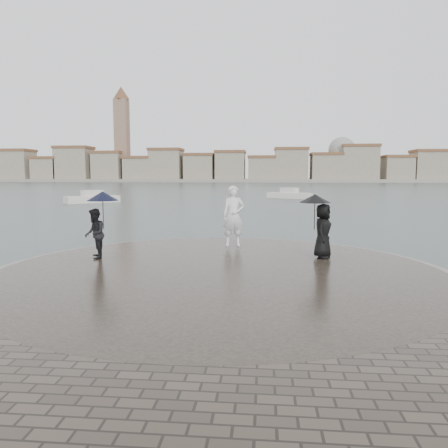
# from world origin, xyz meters

# --- Properties ---
(ground) EXTENTS (400.00, 400.00, 0.00)m
(ground) POSITION_xyz_m (0.00, 0.00, 0.00)
(ground) COLOR #2B3835
(ground) RESTS_ON ground
(kerb_ring) EXTENTS (12.50, 12.50, 0.32)m
(kerb_ring) POSITION_xyz_m (0.00, 3.50, 0.16)
(kerb_ring) COLOR gray
(kerb_ring) RESTS_ON ground
(quay_tip) EXTENTS (11.90, 11.90, 0.36)m
(quay_tip) POSITION_xyz_m (0.00, 3.50, 0.18)
(quay_tip) COLOR #2D261E
(quay_tip) RESTS_ON ground
(statue) EXTENTS (0.83, 0.58, 2.15)m
(statue) POSITION_xyz_m (0.09, 7.53, 1.44)
(statue) COLOR white
(statue) RESTS_ON quay_tip
(visitor_left) EXTENTS (1.13, 1.02, 2.04)m
(visitor_left) POSITION_xyz_m (-3.86, 4.74, 1.44)
(visitor_left) COLOR black
(visitor_left) RESTS_ON quay_tip
(visitor_right) EXTENTS (1.12, 1.07, 1.95)m
(visitor_right) POSITION_xyz_m (2.90, 5.48, 1.45)
(visitor_right) COLOR black
(visitor_right) RESTS_ON quay_tip
(far_skyline) EXTENTS (260.00, 20.00, 37.00)m
(far_skyline) POSITION_xyz_m (-6.29, 160.71, 5.61)
(far_skyline) COLOR gray
(far_skyline) RESTS_ON ground
(boats) EXTENTS (26.12, 15.00, 1.50)m
(boats) POSITION_xyz_m (-6.20, 40.96, 0.38)
(boats) COLOR silver
(boats) RESTS_ON ground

